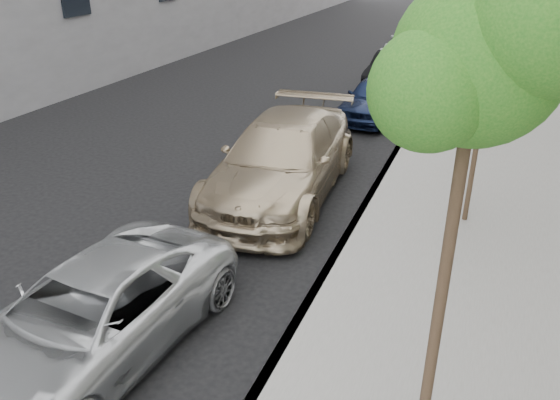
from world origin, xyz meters
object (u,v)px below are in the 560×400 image
Objects in this scene: tree_near at (481,63)px; minivan at (92,315)px; tree_mid at (495,42)px; sedan_blue at (376,98)px; sedan_black at (393,69)px; suv at (283,159)px; sedan_rear at (411,41)px.

minivan is (-4.43, 0.70, -3.80)m from tree_near.
tree_mid is at bearing 57.49° from minivan.
sedan_blue is 4.56m from sedan_black.
sedan_blue is (-3.33, 6.63, -2.94)m from tree_mid.
sedan_black is (-3.69, 11.17, -2.95)m from tree_mid.
tree_mid reaches higher than sedan_blue.
suv is at bearing 90.34° from minivan.
minivan is (-4.43, -5.80, -2.96)m from tree_mid.
tree_near is 18.45m from sedan_black.
tree_near is at bearing -74.44° from sedan_black.
tree_mid reaches higher than suv.
suv is at bearing 121.20° from tree_near.
tree_near is 1.17× the size of tree_mid.
minivan is 0.79× the size of suv.
minivan is 16.99m from sedan_black.
suv is 11.12m from sedan_black.
sedan_blue is at bearing 89.78° from minivan.
suv is at bearing -89.22° from sedan_blue.
sedan_blue is at bearing 80.51° from suv.
tree_mid is (0.00, 6.50, -0.84)m from tree_near.
tree_mid is 0.93× the size of sedan_rear.
sedan_black is (-3.69, 17.67, -3.79)m from tree_near.
sedan_black is at bearing 100.94° from sedan_blue.
tree_near is at bearing -4.09° from minivan.
sedan_rear is at bearing 86.40° from suv.
sedan_blue reaches higher than sedan_black.
sedan_blue reaches higher than minivan.
suv is 1.48× the size of sedan_black.
minivan is at bearing -88.41° from sedan_rear.
tree_near is 6.55m from tree_mid.
suv reaches higher than sedan_rear.
sedan_rear is (-0.37, 6.69, 0.02)m from sedan_black.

